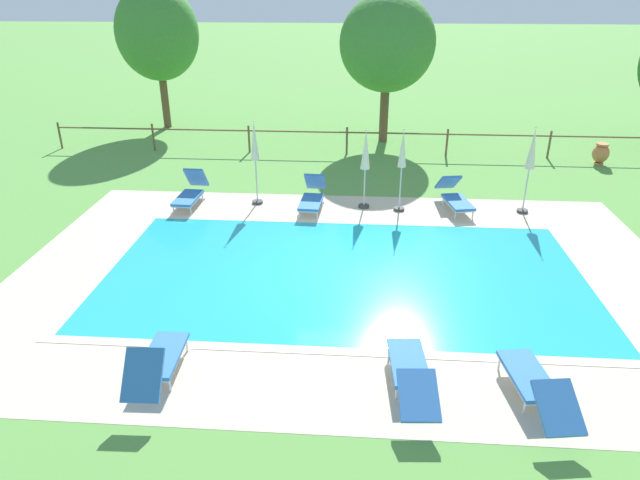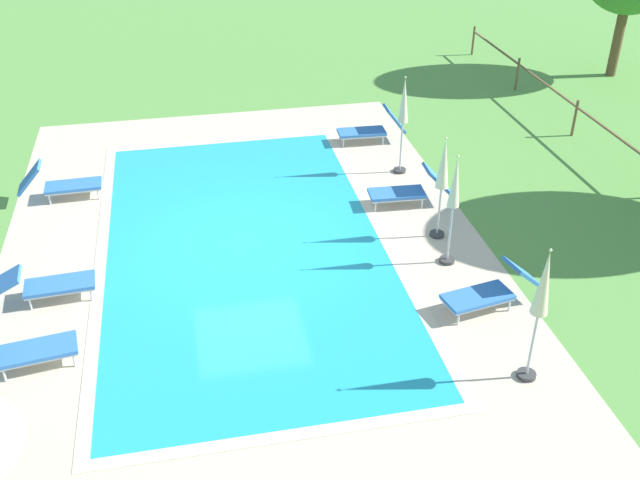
# 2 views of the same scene
# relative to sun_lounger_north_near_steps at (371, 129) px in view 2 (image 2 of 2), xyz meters

# --- Properties ---
(ground_plane) EXTENTS (160.00, 160.00, 0.00)m
(ground_plane) POSITION_rel_sun_lounger_north_near_steps_xyz_m (4.74, -4.04, -0.40)
(ground_plane) COLOR #599342
(pool_deck_paving) EXTENTS (15.31, 10.20, 0.01)m
(pool_deck_paving) POSITION_rel_sun_lounger_north_near_steps_xyz_m (4.74, -4.04, -0.39)
(pool_deck_paving) COLOR beige
(pool_deck_paving) RESTS_ON ground
(swimming_pool_water) EXTENTS (10.89, 5.79, 0.01)m
(swimming_pool_water) POSITION_rel_sun_lounger_north_near_steps_xyz_m (4.74, -4.04, -0.39)
(swimming_pool_water) COLOR #23A8C1
(swimming_pool_water) RESTS_ON ground
(pool_coping_rim) EXTENTS (11.37, 6.27, 0.01)m
(pool_coping_rim) POSITION_rel_sun_lounger_north_near_steps_xyz_m (4.74, -4.04, -0.39)
(pool_coping_rim) COLOR beige
(pool_coping_rim) RESTS_ON ground
(sun_lounger_north_near_steps) EXTENTS (0.68, 1.87, 1.00)m
(sun_lounger_north_near_steps) POSITION_rel_sun_lounger_north_near_steps_xyz_m (0.00, 0.00, 0.00)
(sun_lounger_north_near_steps) COLOR #3370BC
(sun_lounger_north_near_steps) RESTS_ON ground
(sun_lounger_north_mid) EXTENTS (0.66, 1.91, 0.96)m
(sun_lounger_north_mid) POSITION_rel_sun_lounger_north_near_steps_xyz_m (1.74, -8.06, -0.01)
(sun_lounger_north_mid) COLOR #3370BC
(sun_lounger_north_mid) RESTS_ON ground
(sun_lounger_north_far) EXTENTS (0.96, 2.04, 0.89)m
(sun_lounger_north_far) POSITION_rel_sun_lounger_north_near_steps_xyz_m (7.84, 0.23, -0.02)
(sun_lounger_north_far) COLOR #3370BC
(sun_lounger_north_far) RESTS_ON ground
(sun_lounger_north_end) EXTENTS (0.73, 2.11, 0.71)m
(sun_lounger_north_end) POSITION_rel_sun_lounger_north_near_steps_xyz_m (5.95, -8.01, -0.04)
(sun_lounger_north_end) COLOR #3370BC
(sun_lounger_north_end) RESTS_ON ground
(sun_lounger_south_near_corner) EXTENTS (0.71, 1.94, 0.95)m
(sun_lounger_south_near_corner) POSITION_rel_sun_lounger_north_near_steps_xyz_m (3.66, -0.07, -0.01)
(sun_lounger_south_near_corner) COLOR #3370BC
(sun_lounger_south_near_corner) RESTS_ON ground
(sun_lounger_south_mid) EXTENTS (0.88, 2.11, 0.77)m
(sun_lounger_south_mid) POSITION_rel_sun_lounger_north_near_steps_xyz_m (7.90, -8.18, -0.03)
(sun_lounger_south_mid) COLOR #3370BC
(sun_lounger_south_mid) RESTS_ON ground
(patio_umbrella_closed_row_west) EXTENTS (0.32, 0.32, 2.52)m
(patio_umbrella_closed_row_west) POSITION_rel_sun_lounger_north_near_steps_xyz_m (9.79, 0.08, 1.33)
(patio_umbrella_closed_row_west) COLOR #383838
(patio_umbrella_closed_row_west) RESTS_ON ground
(patio_umbrella_closed_row_mid_west) EXTENTS (0.32, 0.32, 2.53)m
(patio_umbrella_closed_row_mid_west) POSITION_rel_sun_lounger_north_near_steps_xyz_m (1.97, 0.24, 1.30)
(patio_umbrella_closed_row_mid_west) COLOR #383838
(patio_umbrella_closed_row_mid_west) RESTS_ON ground
(patio_umbrella_closed_row_centre) EXTENTS (0.32, 0.32, 2.35)m
(patio_umbrella_closed_row_centre) POSITION_rel_sun_lounger_north_near_steps_xyz_m (5.18, 0.13, 1.19)
(patio_umbrella_closed_row_centre) COLOR #383838
(patio_umbrella_closed_row_centre) RESTS_ON ground
(patio_umbrella_closed_row_mid_east) EXTENTS (0.32, 0.32, 2.42)m
(patio_umbrella_closed_row_mid_east) POSITION_rel_sun_lounger_north_near_steps_xyz_m (6.21, -0.02, 1.21)
(patio_umbrella_closed_row_mid_east) COLOR #383838
(patio_umbrella_closed_row_mid_east) RESTS_ON ground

